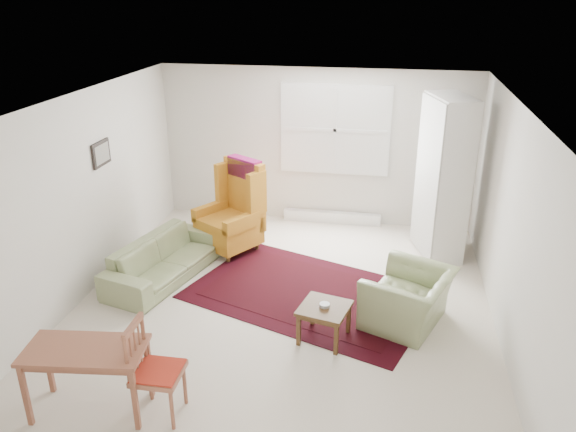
% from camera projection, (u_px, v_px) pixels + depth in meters
% --- Properties ---
extents(room, '(5.04, 5.54, 2.51)m').
position_uv_depth(room, '(288.00, 203.00, 6.66)').
color(room, beige).
rests_on(room, ground).
extents(rug, '(3.39, 2.75, 0.03)m').
position_uv_depth(rug, '(309.00, 293.00, 7.15)').
color(rug, black).
rests_on(rug, ground).
extents(sofa, '(1.18, 1.98, 0.75)m').
position_uv_depth(sofa, '(164.00, 252.00, 7.44)').
color(sofa, gray).
rests_on(sofa, ground).
extents(armchair, '(1.17, 1.24, 0.77)m').
position_uv_depth(armchair, '(409.00, 294.00, 6.41)').
color(armchair, gray).
rests_on(armchair, ground).
extents(wingback_chair, '(1.09, 1.11, 1.35)m').
position_uv_depth(wingback_chair, '(228.00, 208.00, 8.10)').
color(wingback_chair, '#C47D1E').
rests_on(wingback_chair, ground).
extents(coffee_table, '(0.62, 0.62, 0.42)m').
position_uv_depth(coffee_table, '(324.00, 323.00, 6.17)').
color(coffee_table, '#4A2F16').
rests_on(coffee_table, ground).
extents(stool, '(0.34, 0.34, 0.45)m').
position_uv_depth(stool, '(254.00, 225.00, 8.65)').
color(stool, white).
rests_on(stool, ground).
extents(cabinet, '(0.73, 1.02, 2.30)m').
position_uv_depth(cabinet, '(444.00, 178.00, 7.85)').
color(cabinet, silver).
rests_on(cabinet, ground).
extents(desk, '(1.12, 0.66, 0.67)m').
position_uv_depth(desk, '(89.00, 379.00, 5.09)').
color(desk, brown).
rests_on(desk, ground).
extents(desk_chair, '(0.43, 0.43, 0.95)m').
position_uv_depth(desk_chair, '(158.00, 371.00, 4.99)').
color(desk_chair, brown).
rests_on(desk_chair, ground).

